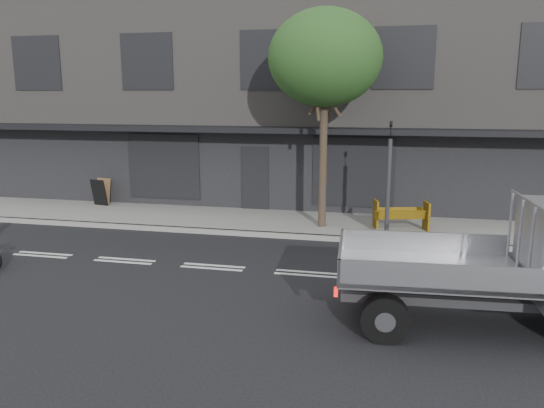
{
  "coord_description": "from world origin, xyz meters",
  "views": [
    {
      "loc": [
        4.16,
        -12.02,
        4.2
      ],
      "look_at": [
        1.4,
        0.5,
        1.57
      ],
      "focal_mm": 35.0,
      "sensor_mm": 36.0,
      "label": 1
    }
  ],
  "objects_px": {
    "street_tree": "(325,59)",
    "sandwich_board": "(99,193)",
    "construction_barrier": "(401,216)",
    "traffic_light_pole": "(388,186)"
  },
  "relations": [
    {
      "from": "street_tree",
      "to": "construction_barrier",
      "type": "height_order",
      "value": "street_tree"
    },
    {
      "from": "construction_barrier",
      "to": "traffic_light_pole",
      "type": "bearing_deg",
      "value": -117.05
    },
    {
      "from": "street_tree",
      "to": "construction_barrier",
      "type": "bearing_deg",
      "value": -0.72
    },
    {
      "from": "traffic_light_pole",
      "to": "construction_barrier",
      "type": "bearing_deg",
      "value": 62.95
    },
    {
      "from": "street_tree",
      "to": "sandwich_board",
      "type": "distance_m",
      "value": 9.81
    },
    {
      "from": "street_tree",
      "to": "sandwich_board",
      "type": "height_order",
      "value": "street_tree"
    },
    {
      "from": "traffic_light_pole",
      "to": "sandwich_board",
      "type": "relative_size",
      "value": 3.53
    },
    {
      "from": "construction_barrier",
      "to": "sandwich_board",
      "type": "xyz_separation_m",
      "value": [
        -10.96,
        1.41,
        0.04
      ]
    },
    {
      "from": "street_tree",
      "to": "sandwich_board",
      "type": "relative_size",
      "value": 6.8
    },
    {
      "from": "street_tree",
      "to": "traffic_light_pole",
      "type": "bearing_deg",
      "value": -23.03
    }
  ]
}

